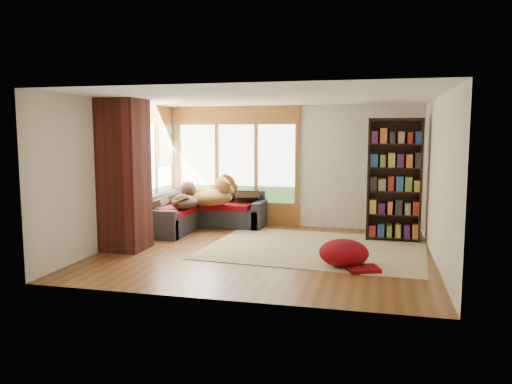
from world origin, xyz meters
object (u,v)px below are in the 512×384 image
at_px(brick_chimney, 124,175).
at_px(dog_tan, 213,191).
at_px(bookshelf, 394,180).
at_px(pouf, 344,252).
at_px(sectional_sofa, 192,214).
at_px(dog_brindle, 185,196).
at_px(area_rug, 315,248).

distance_m(brick_chimney, dog_tan, 2.27).
relative_size(bookshelf, dog_tan, 2.06).
bearing_deg(dog_tan, pouf, -45.19).
relative_size(sectional_sofa, dog_brindle, 2.50).
bearing_deg(dog_tan, sectional_sofa, 170.61).
xyz_separation_m(brick_chimney, bookshelf, (4.54, 1.85, -0.15)).
bearing_deg(area_rug, sectional_sofa, 156.42).
bearing_deg(area_rug, pouf, -61.97).
distance_m(area_rug, dog_brindle, 2.91).
xyz_separation_m(brick_chimney, sectional_sofa, (0.45, 2.05, -1.00)).
height_order(sectional_sofa, pouf, sectional_sofa).
relative_size(sectional_sofa, bookshelf, 0.96).
bearing_deg(bookshelf, dog_brindle, -176.12).
height_order(pouf, dog_tan, dog_tan).
xyz_separation_m(sectional_sofa, area_rug, (2.76, -1.20, -0.30)).
height_order(area_rug, bookshelf, bookshelf).
bearing_deg(brick_chimney, bookshelf, 22.14).
relative_size(brick_chimney, dog_tan, 2.33).
relative_size(dog_tan, dog_brindle, 1.27).
bearing_deg(sectional_sofa, dog_tan, 1.77).
bearing_deg(area_rug, bookshelf, 36.90).
xyz_separation_m(sectional_sofa, dog_brindle, (0.04, -0.48, 0.46)).
height_order(bookshelf, dog_tan, bookshelf).
distance_m(sectional_sofa, pouf, 4.01).
bearing_deg(pouf, brick_chimney, 176.82).
xyz_separation_m(pouf, dog_tan, (-2.85, 2.24, 0.61)).
xyz_separation_m(brick_chimney, dog_tan, (0.91, 2.03, -0.47)).
bearing_deg(dog_tan, bookshelf, -9.94).
distance_m(sectional_sofa, dog_tan, 0.70).
xyz_separation_m(brick_chimney, dog_brindle, (0.49, 1.57, -0.54)).
height_order(sectional_sofa, bookshelf, bookshelf).
distance_m(area_rug, bookshelf, 2.02).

